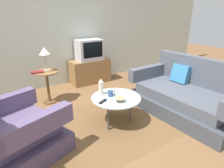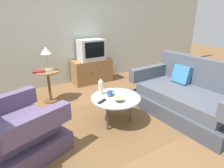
{
  "view_description": "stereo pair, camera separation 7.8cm",
  "coord_description": "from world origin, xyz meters",
  "px_view_note": "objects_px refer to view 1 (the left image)",
  "views": [
    {
      "loc": [
        -1.43,
        -1.99,
        1.63
      ],
      "look_at": [
        0.11,
        0.42,
        0.55
      ],
      "focal_mm": 30.53,
      "sensor_mm": 36.0,
      "label": 1
    },
    {
      "loc": [
        -1.36,
        -2.04,
        1.63
      ],
      "look_at": [
        0.11,
        0.42,
        0.55
      ],
      "focal_mm": 30.53,
      "sensor_mm": 36.0,
      "label": 2
    }
  ],
  "objects_px": {
    "couch": "(186,96)",
    "table_lamp": "(45,52)",
    "tv_remote_dark": "(103,101)",
    "armchair": "(14,135)",
    "side_table": "(47,81)",
    "bowl": "(120,100)",
    "vase": "(101,87)",
    "mug": "(111,93)",
    "television": "(89,50)",
    "book": "(37,72)",
    "tv_stand": "(90,71)",
    "coffee_table": "(116,99)"
  },
  "relations": [
    {
      "from": "tv_stand",
      "to": "table_lamp",
      "type": "xyz_separation_m",
      "value": [
        -1.15,
        -0.57,
        0.68
      ]
    },
    {
      "from": "tv_remote_dark",
      "to": "armchair",
      "type": "bearing_deg",
      "value": 151.26
    },
    {
      "from": "side_table",
      "to": "television",
      "type": "height_order",
      "value": "television"
    },
    {
      "from": "armchair",
      "to": "vase",
      "type": "xyz_separation_m",
      "value": [
        1.28,
        0.2,
        0.26
      ]
    },
    {
      "from": "side_table",
      "to": "television",
      "type": "xyz_separation_m",
      "value": [
        1.17,
        0.58,
        0.36
      ]
    },
    {
      "from": "television",
      "to": "bowl",
      "type": "distance_m",
      "value": 2.13
    },
    {
      "from": "couch",
      "to": "vase",
      "type": "height_order",
      "value": "couch"
    },
    {
      "from": "vase",
      "to": "mug",
      "type": "distance_m",
      "value": 0.18
    },
    {
      "from": "armchair",
      "to": "tv_stand",
      "type": "distance_m",
      "value": 2.67
    },
    {
      "from": "couch",
      "to": "table_lamp",
      "type": "xyz_separation_m",
      "value": [
        -1.85,
        1.67,
        0.67
      ]
    },
    {
      "from": "vase",
      "to": "armchair",
      "type": "bearing_deg",
      "value": -171.03
    },
    {
      "from": "television",
      "to": "armchair",
      "type": "bearing_deg",
      "value": -135.64
    },
    {
      "from": "book",
      "to": "side_table",
      "type": "bearing_deg",
      "value": 11.11
    },
    {
      "from": "couch",
      "to": "mug",
      "type": "relative_size",
      "value": 14.09
    },
    {
      "from": "table_lamp",
      "to": "television",
      "type": "bearing_deg",
      "value": 26.35
    },
    {
      "from": "tv_stand",
      "to": "table_lamp",
      "type": "distance_m",
      "value": 1.46
    },
    {
      "from": "mug",
      "to": "tv_stand",
      "type": "bearing_deg",
      "value": 73.27
    },
    {
      "from": "book",
      "to": "couch",
      "type": "bearing_deg",
      "value": -27.55
    },
    {
      "from": "bowl",
      "to": "coffee_table",
      "type": "bearing_deg",
      "value": 74.77
    },
    {
      "from": "coffee_table",
      "to": "television",
      "type": "relative_size",
      "value": 1.26
    },
    {
      "from": "mug",
      "to": "bowl",
      "type": "relative_size",
      "value": 0.85
    },
    {
      "from": "bowl",
      "to": "vase",
      "type": "bearing_deg",
      "value": 104.61
    },
    {
      "from": "side_table",
      "to": "tv_stand",
      "type": "xyz_separation_m",
      "value": [
        1.17,
        0.59,
        -0.16
      ]
    },
    {
      "from": "armchair",
      "to": "side_table",
      "type": "distance_m",
      "value": 1.49
    },
    {
      "from": "side_table",
      "to": "bowl",
      "type": "height_order",
      "value": "side_table"
    },
    {
      "from": "mug",
      "to": "table_lamp",
      "type": "bearing_deg",
      "value": 116.3
    },
    {
      "from": "couch",
      "to": "tv_remote_dark",
      "type": "distance_m",
      "value": 1.49
    },
    {
      "from": "coffee_table",
      "to": "tv_remote_dark",
      "type": "relative_size",
      "value": 4.76
    },
    {
      "from": "coffee_table",
      "to": "mug",
      "type": "bearing_deg",
      "value": 123.31
    },
    {
      "from": "tv_remote_dark",
      "to": "tv_stand",
      "type": "bearing_deg",
      "value": 42.44
    },
    {
      "from": "mug",
      "to": "bowl",
      "type": "distance_m",
      "value": 0.23
    },
    {
      "from": "armchair",
      "to": "television",
      "type": "height_order",
      "value": "television"
    },
    {
      "from": "coffee_table",
      "to": "vase",
      "type": "distance_m",
      "value": 0.3
    },
    {
      "from": "television",
      "to": "tv_stand",
      "type": "bearing_deg",
      "value": 90.0
    },
    {
      "from": "coffee_table",
      "to": "table_lamp",
      "type": "xyz_separation_m",
      "value": [
        -0.66,
        1.31,
        0.57
      ]
    },
    {
      "from": "book",
      "to": "armchair",
      "type": "bearing_deg",
      "value": -102.78
    },
    {
      "from": "bowl",
      "to": "side_table",
      "type": "bearing_deg",
      "value": 113.72
    },
    {
      "from": "television",
      "to": "mug",
      "type": "xyz_separation_m",
      "value": [
        -0.54,
        -1.8,
        -0.32
      ]
    },
    {
      "from": "couch",
      "to": "bowl",
      "type": "bearing_deg",
      "value": 77.25
    },
    {
      "from": "tv_stand",
      "to": "book",
      "type": "xyz_separation_m",
      "value": [
        -1.32,
        -0.59,
        0.35
      ]
    },
    {
      "from": "television",
      "to": "book",
      "type": "height_order",
      "value": "television"
    },
    {
      "from": "tv_stand",
      "to": "book",
      "type": "relative_size",
      "value": 4.01
    },
    {
      "from": "armchair",
      "to": "bowl",
      "type": "relative_size",
      "value": 7.66
    },
    {
      "from": "tv_stand",
      "to": "bowl",
      "type": "height_order",
      "value": "tv_stand"
    },
    {
      "from": "coffee_table",
      "to": "side_table",
      "type": "relative_size",
      "value": 1.21
    },
    {
      "from": "bowl",
      "to": "tv_remote_dark",
      "type": "distance_m",
      "value": 0.24
    },
    {
      "from": "vase",
      "to": "coffee_table",
      "type": "bearing_deg",
      "value": -57.09
    },
    {
      "from": "vase",
      "to": "television",
      "type": "bearing_deg",
      "value": 69.26
    },
    {
      "from": "mug",
      "to": "book",
      "type": "xyz_separation_m",
      "value": [
        -0.78,
        1.22,
        0.15
      ]
    },
    {
      "from": "couch",
      "to": "tv_remote_dark",
      "type": "xyz_separation_m",
      "value": [
        -1.45,
        0.32,
        0.15
      ]
    }
  ]
}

